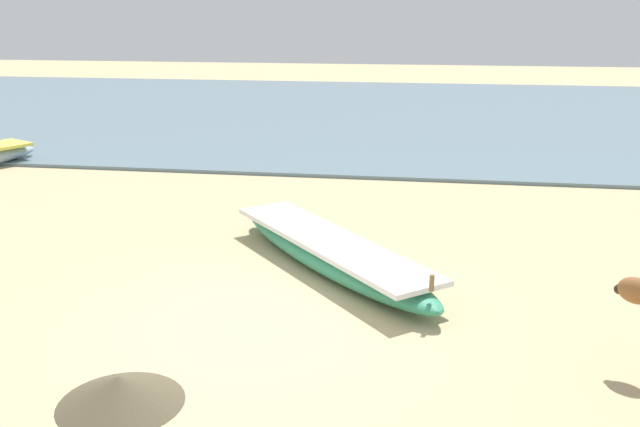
{
  "coord_description": "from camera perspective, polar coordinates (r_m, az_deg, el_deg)",
  "views": [
    {
      "loc": [
        1.9,
        -7.31,
        3.58
      ],
      "look_at": [
        0.31,
        2.72,
        0.6
      ],
      "focal_mm": 39.42,
      "sensor_mm": 36.0,
      "label": 1
    }
  ],
  "objects": [
    {
      "name": "ground",
      "position": [
        8.36,
        -5.08,
        -9.07
      ],
      "size": [
        80.0,
        80.0,
        0.0
      ],
      "primitive_type": "plane",
      "color": "tan"
    },
    {
      "name": "sea_water",
      "position": [
        25.12,
        4.64,
        8.19
      ],
      "size": [
        60.0,
        20.0,
        0.08
      ],
      "primitive_type": "cube",
      "color": "slate",
      "rests_on": "ground"
    },
    {
      "name": "fishing_boat_2",
      "position": [
        9.99,
        0.85,
        -3.19
      ],
      "size": [
        3.77,
        4.21,
        0.63
      ],
      "rotation": [
        0.0,
        0.0,
        5.42
      ],
      "color": "#338C66",
      "rests_on": "ground"
    },
    {
      "name": "debris_pile_0",
      "position": [
        7.03,
        -15.93,
        -13.62
      ],
      "size": [
        1.36,
        1.36,
        0.28
      ],
      "primitive_type": "cone",
      "rotation": [
        0.0,
        0.0,
        1.72
      ],
      "color": "brown",
      "rests_on": "ground"
    }
  ]
}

